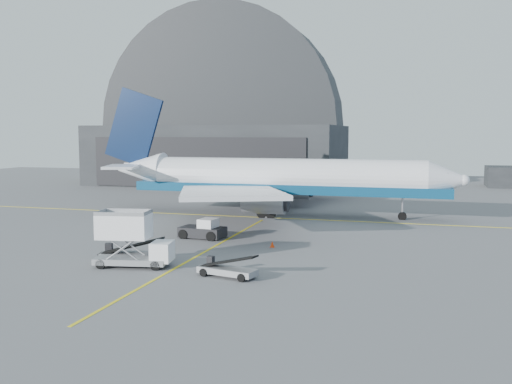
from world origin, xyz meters
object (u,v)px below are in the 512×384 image
(belt_loader_a, at_px, (131,254))
(pushback_tug, at_px, (204,230))
(catering_truck, at_px, (131,240))
(belt_loader_b, at_px, (227,269))
(airliner, at_px, (272,178))

(belt_loader_a, bearing_deg, pushback_tug, 66.52)
(catering_truck, bearing_deg, belt_loader_a, 109.42)
(pushback_tug, relative_size, belt_loader_b, 0.96)
(catering_truck, relative_size, pushback_tug, 1.37)
(pushback_tug, bearing_deg, belt_loader_b, -56.49)
(airliner, relative_size, belt_loader_a, 8.80)
(catering_truck, bearing_deg, airliner, 73.77)
(airliner, bearing_deg, belt_loader_b, -81.51)
(belt_loader_a, bearing_deg, airliner, 67.18)
(airliner, xyz_separation_m, pushback_tug, (-2.55, -17.98, -3.96))
(catering_truck, bearing_deg, belt_loader_b, -16.03)
(pushback_tug, bearing_deg, belt_loader_a, -93.14)
(pushback_tug, relative_size, belt_loader_a, 0.86)
(airliner, height_order, catering_truck, airliner)
(catering_truck, distance_m, belt_loader_b, 8.56)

